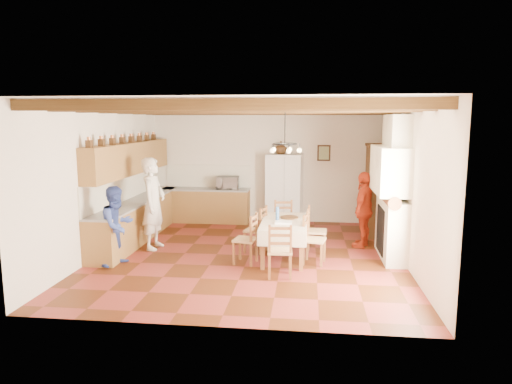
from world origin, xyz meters
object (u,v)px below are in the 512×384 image
chair_end_near (280,250)px  microwave (228,183)px  person_man (154,203)px  person_woman_red (364,210)px  hutch (376,190)px  dining_table (284,225)px  chair_right_near (314,239)px  chair_right_far (317,230)px  chair_left_far (256,229)px  chair_left_near (245,239)px  refrigerator (285,189)px  chair_end_far (284,223)px  person_woman_blue (117,226)px

chair_end_near → microwave: (-1.65, 4.14, 0.58)m
person_man → person_woman_red: bearing=-78.4°
hutch → dining_table: 3.01m
person_man → chair_right_near: bearing=-97.8°
chair_right_far → microwave: microwave is taller
chair_right_far → person_man: 3.45m
chair_left_far → person_man: size_ratio=0.50×
person_man → microwave: person_man is taller
chair_left_far → chair_right_far: size_ratio=1.00×
chair_left_near → chair_end_near: 0.98m
refrigerator → chair_right_near: bearing=-70.8°
hutch → chair_left_far: size_ratio=2.23×
refrigerator → chair_right_far: refrigerator is taller
hutch → chair_left_near: size_ratio=2.23×
person_woman_red → hutch: bearing=-176.2°
hutch → microwave: hutch is taller
chair_end_far → chair_end_near: bearing=-96.4°
dining_table → microwave: bearing=118.6°
chair_end_far → microwave: bearing=120.6°
chair_left_near → chair_left_far: 0.78m
person_woman_red → chair_left_near: bearing=-35.3°
chair_left_far → chair_end_far: 0.86m
chair_left_far → person_woman_blue: size_ratio=0.64×
chair_end_near → chair_end_far: size_ratio=1.00×
chair_right_near → chair_end_near: bearing=154.4°
chair_left_far → dining_table: bearing=74.1°
dining_table → chair_left_far: (-0.60, 0.34, -0.18)m
refrigerator → chair_right_far: (0.79, -2.76, -0.43)m
chair_end_near → microwave: size_ratio=1.63×
dining_table → microwave: size_ratio=2.91×
chair_right_near → person_woman_red: person_woman_red is taller
hutch → chair_left_far: 3.27m
hutch → chair_end_near: size_ratio=2.23×
chair_end_near → chair_end_far: bearing=-92.7°
refrigerator → chair_left_near: refrigerator is taller
chair_right_far → microwave: (-2.30, 2.63, 0.58)m
refrigerator → microwave: 1.52m
dining_table → chair_end_far: bearing=93.2°
chair_end_far → chair_left_far: bearing=-137.2°
refrigerator → chair_end_far: refrigerator is taller
dining_table → chair_left_near: (-0.71, -0.43, -0.18)m
chair_left_near → person_woman_blue: bearing=-71.0°
dining_table → refrigerator: bearing=92.7°
chair_left_near → microwave: size_ratio=1.63×
person_woman_red → dining_table: bearing=-35.2°
person_woman_blue → chair_right_near: bearing=-59.0°
microwave → chair_left_near: bearing=-80.5°
chair_right_far → chair_left_far: bearing=95.6°
person_man → person_woman_blue: person_man is taller
chair_left_far → refrigerator: bearing=-175.5°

